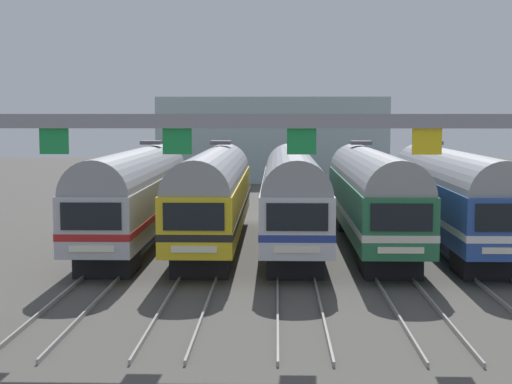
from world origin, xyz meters
name	(u,v)px	position (x,y,z in m)	size (l,w,h in m)	color
ground_plane	(292,248)	(0.00, 0.00, 0.00)	(160.00, 160.00, 0.00)	#4C4944
track_bed	(287,206)	(0.00, 17.00, 0.07)	(16.82, 70.00, 0.15)	gray
commuter_train_stainless	(135,192)	(-7.66, 0.00, 2.69)	(2.88, 18.06, 5.05)	#B2B5BA
commuter_train_yellow	(214,193)	(-3.83, 0.00, 2.69)	(2.88, 18.06, 5.05)	gold
commuter_train_silver	(292,193)	(0.00, -0.01, 2.69)	(2.88, 18.06, 4.77)	silver
commuter_train_green	(372,193)	(3.83, 0.00, 2.69)	(2.88, 18.06, 5.05)	#236B42
commuter_train_blue	(451,193)	(7.66, 0.00, 2.69)	(2.88, 18.06, 5.05)	#284C9E
catenary_gantry	(301,155)	(0.00, -13.50, 5.22)	(20.55, 0.44, 6.97)	gray
maintenance_building	(273,139)	(-1.18, 40.11, 4.09)	(22.03, 10.00, 8.18)	#9EB2B7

